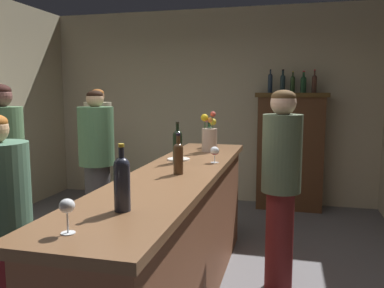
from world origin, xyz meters
TOP-DOWN VIEW (x-y plane):
  - wall_back at (0.00, 3.10)m, footprint 4.98×0.12m
  - bar_counter at (0.40, -0.03)m, footprint 0.61×3.10m
  - display_cabinet at (1.21, 2.81)m, footprint 0.97×0.40m
  - wine_bottle_merlot at (0.37, 1.28)m, footprint 0.08×0.08m
  - wine_bottle_chardonnay at (0.31, 0.30)m, footprint 0.08×0.08m
  - wine_bottle_pinot at (0.44, -0.14)m, footprint 0.07×0.07m
  - wine_bottle_rose at (0.41, -1.04)m, footprint 0.08×0.08m
  - wine_glass_front at (0.37, 1.11)m, footprint 0.06×0.06m
  - wine_glass_mid at (0.60, 0.36)m, footprint 0.07×0.07m
  - wine_glass_rear at (0.33, -1.39)m, footprint 0.06×0.06m
  - flower_arrangement at (0.44, 0.96)m, footprint 0.15×0.16m
  - cheese_plate at (0.28, 0.43)m, footprint 0.19×0.19m
  - display_bottle_left at (0.92, 2.81)m, footprint 0.06×0.06m
  - display_bottle_midleft at (1.09, 2.81)m, footprint 0.07×0.07m
  - display_bottle_center at (1.22, 2.81)m, footprint 0.06×0.06m
  - display_bottle_midright at (1.36, 2.81)m, footprint 0.08×0.08m
  - display_bottle_right at (1.50, 2.81)m, footprint 0.07×0.07m
  - patron_near_entrance at (-0.84, 1.09)m, footprint 0.38×0.38m
  - patron_in_navy at (-0.99, -0.16)m, footprint 0.32×0.32m
  - patron_redhead at (-0.47, -0.85)m, footprint 0.38×0.38m
  - patron_by_cabinet at (-1.12, 1.70)m, footprint 0.34×0.34m
  - bartender at (1.14, 0.43)m, footprint 0.31×0.31m

SIDE VIEW (x-z plane):
  - bar_counter at x=0.40m, z-range 0.00..1.06m
  - patron_redhead at x=-0.47m, z-range 0.06..1.56m
  - display_cabinet at x=1.21m, z-range 0.04..1.66m
  - patron_near_entrance at x=-0.84m, z-range 0.07..1.72m
  - patron_by_cabinet at x=-1.12m, z-range 0.08..1.75m
  - bartender at x=1.14m, z-range 0.10..1.74m
  - patron_in_navy at x=-0.99m, z-range 0.09..1.78m
  - cheese_plate at x=0.28m, z-range 1.05..1.06m
  - wine_glass_mid at x=0.60m, z-range 1.08..1.21m
  - wine_glass_front at x=0.37m, z-range 1.08..1.22m
  - wine_glass_rear at x=0.33m, z-range 1.09..1.23m
  - wine_bottle_merlot at x=0.37m, z-range 1.04..1.31m
  - wine_bottle_pinot at x=0.44m, z-range 1.03..1.32m
  - wine_bottle_rose at x=0.41m, z-range 1.03..1.36m
  - flower_arrangement at x=0.44m, z-range 1.00..1.39m
  - wine_bottle_chardonnay at x=0.31m, z-range 1.03..1.37m
  - wall_back at x=0.00m, z-range 0.00..2.84m
  - display_bottle_midright at x=1.36m, z-range 1.60..1.89m
  - display_bottle_center at x=1.22m, z-range 1.60..1.89m
  - display_bottle_right at x=1.50m, z-range 1.60..1.91m
  - display_bottle_midleft at x=1.09m, z-range 1.60..1.92m
  - display_bottle_left at x=0.92m, z-range 1.60..1.92m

